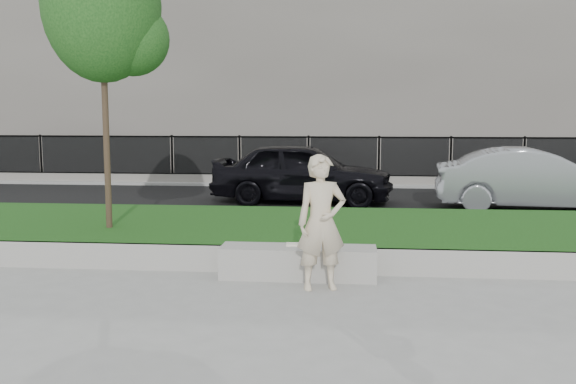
# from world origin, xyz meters

# --- Properties ---
(ground) EXTENTS (90.00, 90.00, 0.00)m
(ground) POSITION_xyz_m (0.00, 0.00, 0.00)
(ground) COLOR gray
(ground) RESTS_ON ground
(grass_bank) EXTENTS (34.00, 4.00, 0.40)m
(grass_bank) POSITION_xyz_m (0.00, 3.00, 0.20)
(grass_bank) COLOR black
(grass_bank) RESTS_ON ground
(grass_kerb) EXTENTS (34.00, 0.08, 0.40)m
(grass_kerb) POSITION_xyz_m (0.00, 1.04, 0.20)
(grass_kerb) COLOR #99978F
(grass_kerb) RESTS_ON ground
(street) EXTENTS (34.00, 7.00, 0.04)m
(street) POSITION_xyz_m (0.00, 8.50, 0.02)
(street) COLOR black
(street) RESTS_ON ground
(far_pavement) EXTENTS (34.00, 3.00, 0.12)m
(far_pavement) POSITION_xyz_m (0.00, 13.00, 0.06)
(far_pavement) COLOR gray
(far_pavement) RESTS_ON ground
(iron_fence) EXTENTS (32.00, 0.30, 1.50)m
(iron_fence) POSITION_xyz_m (0.00, 12.00, 0.54)
(iron_fence) COLOR slate
(iron_fence) RESTS_ON far_pavement
(building_facade) EXTENTS (34.00, 10.00, 10.00)m
(building_facade) POSITION_xyz_m (0.00, 20.00, 5.00)
(building_facade) COLOR #67615A
(building_facade) RESTS_ON ground
(stone_bench) EXTENTS (2.22, 0.55, 0.45)m
(stone_bench) POSITION_xyz_m (-0.04, 0.80, 0.23)
(stone_bench) COLOR #99978F
(stone_bench) RESTS_ON ground
(man) EXTENTS (0.75, 0.59, 1.81)m
(man) POSITION_xyz_m (0.31, 0.25, 0.91)
(man) COLOR beige
(man) RESTS_ON ground
(book) EXTENTS (0.26, 0.20, 0.03)m
(book) POSITION_xyz_m (-0.10, 0.89, 0.47)
(book) COLOR white
(book) RESTS_ON stone_bench
(young_tree) EXTENTS (2.03, 1.94, 4.96)m
(young_tree) POSITION_xyz_m (-3.34, 2.35, 4.01)
(young_tree) COLOR #38281C
(young_tree) RESTS_ON grass_bank
(car_dark) EXTENTS (4.70, 2.12, 1.57)m
(car_dark) POSITION_xyz_m (-0.51, 8.12, 0.82)
(car_dark) COLOR black
(car_dark) RESTS_ON street
(car_silver) EXTENTS (4.61, 1.96, 1.48)m
(car_silver) POSITION_xyz_m (5.00, 7.31, 0.78)
(car_silver) COLOR gray
(car_silver) RESTS_ON street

